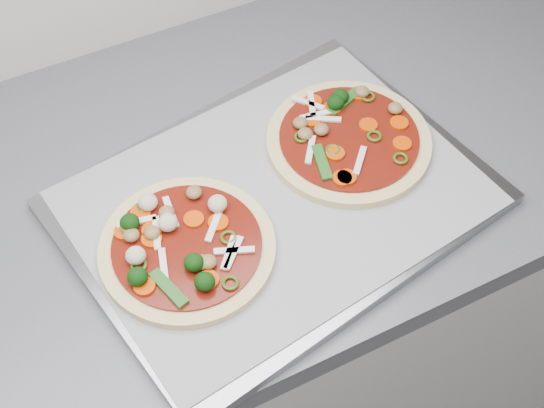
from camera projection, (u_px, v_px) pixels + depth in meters
name	position (u px, v px, depth m)	size (l,w,h in m)	color
baking_tray	(276.00, 202.00, 0.96)	(0.51, 0.38, 0.02)	gray
parchment	(276.00, 197.00, 0.95)	(0.49, 0.35, 0.00)	gray
pizza_left	(184.00, 246.00, 0.90)	(0.23, 0.23, 0.04)	#EED488
pizza_right	(348.00, 138.00, 1.00)	(0.26, 0.26, 0.04)	#EED488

